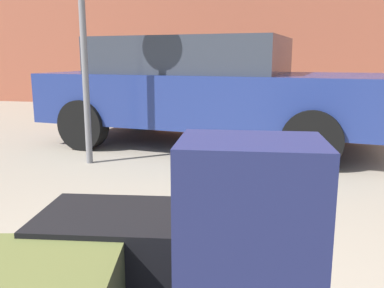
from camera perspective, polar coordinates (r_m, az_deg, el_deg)
name	(u,v)px	position (r m, az deg, el deg)	size (l,w,h in m)	color
duffel_bag_black_front_left	(137,263)	(1.43, -7.46, -15.78)	(0.62, 0.35, 0.34)	black
suitcase_navy_rear_left	(248,272)	(1.05, 7.65, -16.97)	(0.33, 0.24, 0.65)	#191E47
parked_car	(205,88)	(5.63, 1.79, 7.60)	(4.52, 2.41, 1.42)	navy
no_parking_sign	(83,23)	(4.73, -14.69, 15.72)	(0.50, 0.08, 2.47)	slate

